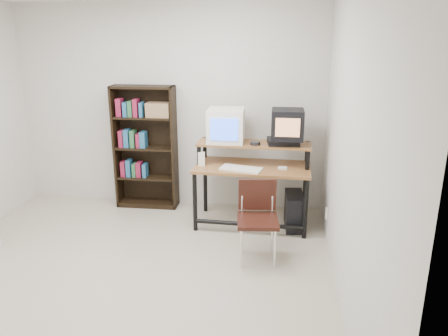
# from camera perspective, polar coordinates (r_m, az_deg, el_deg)

# --- Properties ---
(floor) EXTENTS (4.00, 4.00, 0.01)m
(floor) POSITION_cam_1_polar(r_m,az_deg,el_deg) (4.38, -13.33, -14.00)
(floor) COLOR #BCB29C
(floor) RESTS_ON ground
(back_wall) EXTENTS (4.00, 0.01, 2.60)m
(back_wall) POSITION_cam_1_polar(r_m,az_deg,el_deg) (5.73, -7.18, 7.80)
(back_wall) COLOR beige
(back_wall) RESTS_ON floor
(right_wall) EXTENTS (0.01, 4.00, 2.60)m
(right_wall) POSITION_cam_1_polar(r_m,az_deg,el_deg) (3.63, 16.03, 1.68)
(right_wall) COLOR beige
(right_wall) RESTS_ON floor
(computer_desk) EXTENTS (1.36, 0.71, 0.98)m
(computer_desk) POSITION_cam_1_polar(r_m,az_deg,el_deg) (5.16, 3.75, -0.01)
(computer_desk) COLOR #905C2F
(computer_desk) RESTS_ON floor
(crt_monitor) EXTENTS (0.44, 0.45, 0.40)m
(crt_monitor) POSITION_cam_1_polar(r_m,az_deg,el_deg) (5.21, 0.27, 5.54)
(crt_monitor) COLOR white
(crt_monitor) RESTS_ON computer_desk
(vcr) EXTENTS (0.39, 0.31, 0.08)m
(vcr) POSITION_cam_1_polar(r_m,az_deg,el_deg) (5.16, 7.72, 3.41)
(vcr) COLOR black
(vcr) RESTS_ON computer_desk
(crt_tv) EXTENTS (0.37, 0.37, 0.34)m
(crt_tv) POSITION_cam_1_polar(r_m,az_deg,el_deg) (5.10, 8.28, 5.66)
(crt_tv) COLOR black
(crt_tv) RESTS_ON vcr
(cd_spindle) EXTENTS (0.14, 0.14, 0.05)m
(cd_spindle) POSITION_cam_1_polar(r_m,az_deg,el_deg) (5.09, 4.10, 3.18)
(cd_spindle) COLOR #26262B
(cd_spindle) RESTS_ON computer_desk
(keyboard) EXTENTS (0.51, 0.31, 0.03)m
(keyboard) POSITION_cam_1_polar(r_m,az_deg,el_deg) (4.99, 2.25, -0.18)
(keyboard) COLOR white
(keyboard) RESTS_ON computer_desk
(mousepad) EXTENTS (0.22, 0.19, 0.01)m
(mousepad) POSITION_cam_1_polar(r_m,az_deg,el_deg) (5.03, 7.62, -0.33)
(mousepad) COLOR black
(mousepad) RESTS_ON computer_desk
(mouse) EXTENTS (0.11, 0.07, 0.03)m
(mouse) POSITION_cam_1_polar(r_m,az_deg,el_deg) (5.05, 7.63, -0.05)
(mouse) COLOR white
(mouse) RESTS_ON mousepad
(desk_speaker) EXTENTS (0.09, 0.09, 0.17)m
(desk_speaker) POSITION_cam_1_polar(r_m,az_deg,el_deg) (5.13, -2.96, 1.11)
(desk_speaker) COLOR white
(desk_speaker) RESTS_ON computer_desk
(pc_tower) EXTENTS (0.23, 0.46, 0.42)m
(pc_tower) POSITION_cam_1_polar(r_m,az_deg,el_deg) (5.27, 9.12, -5.53)
(pc_tower) COLOR black
(pc_tower) RESTS_ON floor
(school_chair) EXTENTS (0.45, 0.45, 0.81)m
(school_chair) POSITION_cam_1_polar(r_m,az_deg,el_deg) (4.44, 4.40, -5.79)
(school_chair) COLOR black
(school_chair) RESTS_ON floor
(bookshelf) EXTENTS (0.80, 0.28, 1.60)m
(bookshelf) POSITION_cam_1_polar(r_m,az_deg,el_deg) (5.77, -10.18, 2.94)
(bookshelf) COLOR black
(bookshelf) RESTS_ON floor
(wall_outlet) EXTENTS (0.02, 0.08, 0.12)m
(wall_outlet) POSITION_cam_1_polar(r_m,az_deg,el_deg) (5.03, 13.22, -5.79)
(wall_outlet) COLOR beige
(wall_outlet) RESTS_ON right_wall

